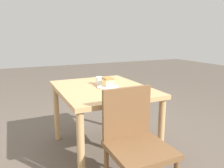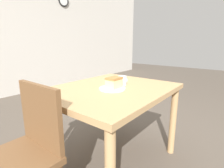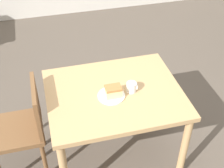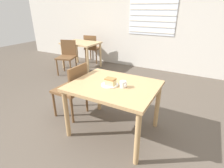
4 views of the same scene
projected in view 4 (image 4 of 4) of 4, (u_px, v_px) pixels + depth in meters
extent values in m
plane|color=brown|center=(109.00, 135.00, 2.37)|extent=(14.00, 14.00, 0.00)
cube|color=beige|center=(170.00, 16.00, 4.24)|extent=(10.00, 0.06, 2.80)
cube|color=white|center=(153.00, 3.00, 4.29)|extent=(1.21, 0.01, 1.52)
cube|color=beige|center=(150.00, 32.00, 4.56)|extent=(1.19, 0.01, 0.02)
cube|color=beige|center=(151.00, 27.00, 4.50)|extent=(1.19, 0.01, 0.02)
cube|color=beige|center=(151.00, 21.00, 4.45)|extent=(1.19, 0.01, 0.02)
cube|color=beige|center=(152.00, 15.00, 4.39)|extent=(1.19, 0.01, 0.02)
cube|color=beige|center=(152.00, 9.00, 4.34)|extent=(1.19, 0.01, 0.02)
cube|color=beige|center=(153.00, 3.00, 4.28)|extent=(1.19, 0.01, 0.02)
cube|color=tan|center=(114.00, 86.00, 2.18)|extent=(1.06, 0.86, 0.04)
cylinder|color=tan|center=(67.00, 114.00, 2.23)|extent=(0.06, 0.06, 0.66)
cylinder|color=tan|center=(137.00, 139.00, 1.81)|extent=(0.06, 0.06, 0.66)
cylinder|color=tan|center=(99.00, 91.00, 2.84)|extent=(0.06, 0.06, 0.66)
cylinder|color=tan|center=(157.00, 106.00, 2.42)|extent=(0.06, 0.06, 0.66)
cube|color=tan|center=(81.00, 43.00, 4.79)|extent=(0.95, 0.72, 0.04)
cylinder|color=tan|center=(63.00, 56.00, 4.87)|extent=(0.06, 0.06, 0.67)
cylinder|color=tan|center=(88.00, 60.00, 4.50)|extent=(0.06, 0.06, 0.67)
cylinder|color=tan|center=(77.00, 52.00, 5.36)|extent=(0.06, 0.06, 0.67)
cylinder|color=tan|center=(100.00, 55.00, 4.99)|extent=(0.06, 0.06, 0.67)
cube|color=brown|center=(69.00, 90.00, 2.67)|extent=(0.42, 0.42, 0.04)
cylinder|color=brown|center=(70.00, 95.00, 2.99)|extent=(0.04, 0.04, 0.41)
cylinder|color=brown|center=(54.00, 105.00, 2.70)|extent=(0.04, 0.04, 0.41)
cylinder|color=brown|center=(87.00, 100.00, 2.83)|extent=(0.04, 0.04, 0.41)
cylinder|color=brown|center=(72.00, 111.00, 2.54)|extent=(0.04, 0.04, 0.41)
cube|color=brown|center=(78.00, 79.00, 2.50)|extent=(0.03, 0.40, 0.39)
cube|color=brown|center=(66.00, 58.00, 4.39)|extent=(0.52, 0.52, 0.04)
cylinder|color=brown|center=(57.00, 68.00, 4.35)|extent=(0.04, 0.04, 0.41)
cylinder|color=brown|center=(71.00, 69.00, 4.29)|extent=(0.04, 0.04, 0.41)
cylinder|color=brown|center=(64.00, 64.00, 4.67)|extent=(0.04, 0.04, 0.41)
cylinder|color=brown|center=(76.00, 65.00, 4.61)|extent=(0.04, 0.04, 0.41)
cube|color=brown|center=(69.00, 48.00, 4.48)|extent=(0.39, 0.14, 0.39)
cube|color=brown|center=(93.00, 48.00, 5.41)|extent=(0.48, 0.48, 0.04)
cylinder|color=brown|center=(101.00, 54.00, 5.61)|extent=(0.04, 0.04, 0.41)
cylinder|color=brown|center=(91.00, 54.00, 5.71)|extent=(0.04, 0.04, 0.41)
cylinder|color=brown|center=(96.00, 57.00, 5.30)|extent=(0.04, 0.04, 0.41)
cylinder|color=brown|center=(86.00, 56.00, 5.40)|extent=(0.04, 0.04, 0.41)
cube|color=brown|center=(90.00, 42.00, 5.16)|extent=(0.39, 0.10, 0.39)
cylinder|color=white|center=(110.00, 85.00, 2.15)|extent=(0.21, 0.21, 0.01)
cube|color=#E5CC89|center=(110.00, 82.00, 2.12)|extent=(0.12, 0.09, 0.07)
cube|color=#A3703D|center=(110.00, 79.00, 2.11)|extent=(0.12, 0.09, 0.02)
cylinder|color=white|center=(123.00, 84.00, 2.08)|extent=(0.08, 0.08, 0.08)
torus|color=white|center=(126.00, 85.00, 2.06)|extent=(0.01, 0.06, 0.06)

